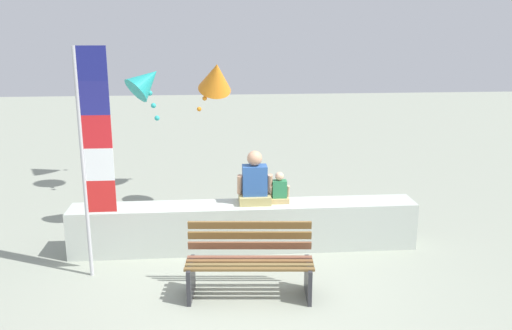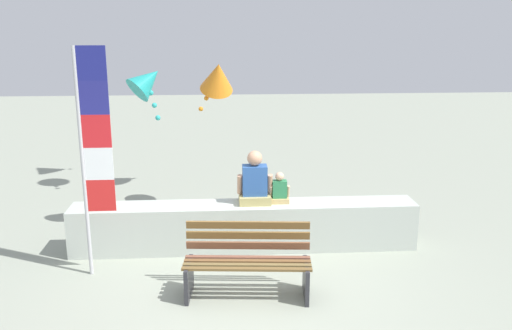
{
  "view_description": "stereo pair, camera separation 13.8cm",
  "coord_description": "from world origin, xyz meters",
  "views": [
    {
      "loc": [
        -0.48,
        -6.33,
        3.31
      ],
      "look_at": [
        0.17,
        1.33,
        1.31
      ],
      "focal_mm": 37.93,
      "sensor_mm": 36.0,
      "label": 1
    },
    {
      "loc": [
        -0.34,
        -6.34,
        3.31
      ],
      "look_at": [
        0.17,
        1.33,
        1.31
      ],
      "focal_mm": 37.93,
      "sensor_mm": 36.0,
      "label": 2
    }
  ],
  "objects": [
    {
      "name": "flag_banner",
      "position": [
        -2.01,
        0.59,
        1.81
      ],
      "size": [
        0.41,
        0.05,
        3.06
      ],
      "color": "#B7B7BC",
      "rests_on": "ground"
    },
    {
      "name": "ground_plane",
      "position": [
        0.0,
        0.0,
        0.0
      ],
      "size": [
        40.0,
        40.0,
        0.0
      ],
      "primitive_type": "plane",
      "color": "gray"
    },
    {
      "name": "seawall_ledge",
      "position": [
        0.0,
        1.33,
        0.35
      ],
      "size": [
        5.17,
        0.56,
        0.71
      ],
      "primitive_type": "cube",
      "color": "#B3BCB1",
      "rests_on": "ground"
    },
    {
      "name": "kite_orange",
      "position": [
        -0.38,
        2.97,
        2.44
      ],
      "size": [
        0.7,
        0.85,
        0.95
      ],
      "color": "orange"
    },
    {
      "name": "kite_teal",
      "position": [
        -1.46,
        2.16,
        2.46
      ],
      "size": [
        0.8,
        0.74,
        0.9
      ],
      "color": "teal"
    },
    {
      "name": "person_child",
      "position": [
        0.53,
        1.38,
        0.89
      ],
      "size": [
        0.31,
        0.23,
        0.47
      ],
      "color": "tan",
      "rests_on": "seawall_ledge"
    },
    {
      "name": "park_bench",
      "position": [
        -0.03,
        -0.11,
        0.41
      ],
      "size": [
        1.62,
        0.74,
        0.88
      ],
      "color": "brown",
      "rests_on": "ground"
    },
    {
      "name": "person_adult",
      "position": [
        0.16,
        1.38,
        1.02
      ],
      "size": [
        0.52,
        0.39,
        0.8
      ],
      "color": "tan",
      "rests_on": "seawall_ledge"
    }
  ]
}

